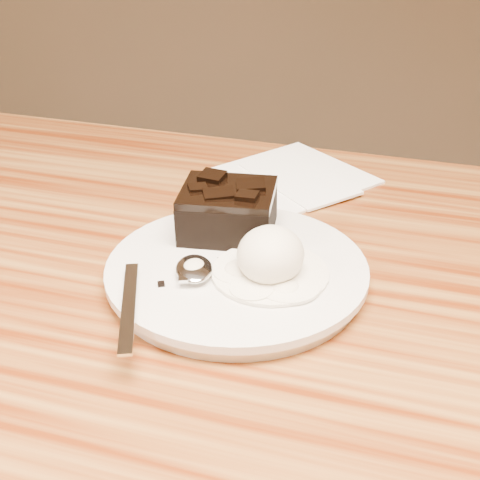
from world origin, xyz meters
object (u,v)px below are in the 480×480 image
(ice_cream_scoop, at_px, (271,255))
(brownie, at_px, (228,214))
(napkin, at_px, (292,175))
(spoon, at_px, (194,270))
(plate, at_px, (237,274))

(ice_cream_scoop, bearing_deg, brownie, 133.26)
(napkin, bearing_deg, spoon, -95.38)
(ice_cream_scoop, relative_size, napkin, 0.40)
(plate, relative_size, napkin, 1.51)
(brownie, bearing_deg, spoon, -92.85)
(plate, xyz_separation_m, napkin, (-0.00, 0.24, -0.01))
(plate, bearing_deg, ice_cream_scoop, -12.24)
(plate, bearing_deg, brownie, 115.18)
(brownie, height_order, ice_cream_scoop, ice_cream_scoop)
(plate, distance_m, brownie, 0.07)
(napkin, bearing_deg, plate, -88.83)
(brownie, xyz_separation_m, ice_cream_scoop, (0.06, -0.06, 0.00))
(spoon, xyz_separation_m, napkin, (0.03, 0.27, -0.02))
(ice_cream_scoop, distance_m, napkin, 0.26)
(plate, distance_m, ice_cream_scoop, 0.05)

